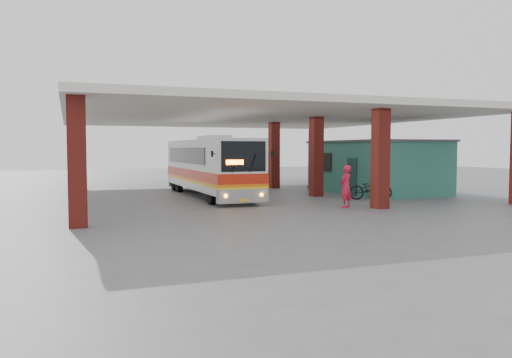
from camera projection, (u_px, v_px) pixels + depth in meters
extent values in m
plane|color=#515154|center=(289.00, 204.00, 23.62)|extent=(90.00, 90.00, 0.00)
cube|color=maroon|center=(380.00, 159.00, 21.74)|extent=(0.60, 0.60, 4.35)
cube|color=maroon|center=(316.00, 157.00, 27.35)|extent=(0.60, 0.60, 4.35)
cube|color=maroon|center=(274.00, 155.00, 32.95)|extent=(0.60, 0.60, 4.35)
cube|color=maroon|center=(77.00, 162.00, 16.40)|extent=(0.60, 0.60, 4.35)
cube|color=maroon|center=(72.00, 155.00, 36.01)|extent=(0.60, 0.60, 4.35)
cube|color=maroon|center=(313.00, 154.00, 42.89)|extent=(0.60, 0.60, 4.35)
cube|color=silver|center=(252.00, 117.00, 29.59)|extent=(21.00, 23.00, 0.30)
cube|color=#286658|center=(375.00, 167.00, 29.91)|extent=(5.00, 8.00, 3.00)
cube|color=#484848|center=(376.00, 141.00, 29.82)|extent=(5.20, 8.20, 0.12)
cube|color=#143832|center=(352.00, 177.00, 27.65)|extent=(0.08, 0.95, 2.10)
cube|color=black|center=(326.00, 162.00, 30.40)|extent=(0.08, 1.20, 1.00)
cube|color=black|center=(326.00, 162.00, 30.39)|extent=(0.04, 1.30, 1.10)
cube|color=silver|center=(209.00, 164.00, 27.33)|extent=(2.40, 11.26, 2.62)
cube|color=silver|center=(214.00, 138.00, 26.37)|extent=(1.14, 2.82, 0.23)
cube|color=gray|center=(242.00, 196.00, 22.32)|extent=(2.37, 0.39, 0.66)
cube|color=#B9200C|center=(209.00, 173.00, 27.36)|extent=(2.44, 11.26, 0.47)
cube|color=orange|center=(209.00, 179.00, 27.38)|extent=(2.44, 11.26, 0.12)
cube|color=yellow|center=(209.00, 181.00, 27.38)|extent=(2.44, 11.26, 0.09)
cube|color=black|center=(243.00, 156.00, 22.09)|extent=(2.09, 0.11, 1.36)
cube|color=black|center=(185.00, 155.00, 27.57)|extent=(0.09, 8.44, 0.84)
cube|color=black|center=(226.00, 155.00, 28.42)|extent=(0.09, 8.44, 0.84)
cube|color=#FF5905|center=(235.00, 162.00, 21.90)|extent=(0.80, 0.05, 0.21)
sphere|color=orange|center=(226.00, 196.00, 21.83)|extent=(0.17, 0.17, 0.17)
sphere|color=orange|center=(262.00, 195.00, 22.43)|extent=(0.17, 0.17, 0.17)
cube|color=yellow|center=(244.00, 200.00, 22.14)|extent=(0.42, 0.03, 0.11)
cylinder|color=black|center=(212.00, 194.00, 23.38)|extent=(0.30, 0.94, 0.94)
cylinder|color=black|center=(251.00, 193.00, 24.09)|extent=(0.30, 0.94, 0.94)
cylinder|color=black|center=(179.00, 184.00, 30.11)|extent=(0.30, 0.94, 0.94)
cylinder|color=black|center=(211.00, 183.00, 30.82)|extent=(0.30, 0.94, 0.94)
cylinder|color=black|center=(175.00, 183.00, 31.24)|extent=(0.30, 0.94, 0.94)
cylinder|color=black|center=(205.00, 182.00, 31.95)|extent=(0.30, 0.94, 0.94)
imported|color=black|center=(371.00, 189.00, 25.49)|extent=(2.31, 1.51, 1.15)
imported|color=red|center=(346.00, 187.00, 22.01)|extent=(0.82, 0.73, 1.88)
cube|color=#B11A12|center=(312.00, 187.00, 31.23)|extent=(0.52, 0.52, 0.06)
cube|color=#B11A12|center=(314.00, 182.00, 31.31)|extent=(0.14, 0.44, 0.62)
cylinder|color=black|center=(311.00, 189.00, 31.00)|extent=(0.03, 0.03, 0.21)
cylinder|color=black|center=(316.00, 189.00, 31.19)|extent=(0.03, 0.03, 0.21)
cylinder|color=black|center=(308.00, 189.00, 31.29)|extent=(0.03, 0.03, 0.21)
cylinder|color=black|center=(312.00, 188.00, 31.48)|extent=(0.03, 0.03, 0.21)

